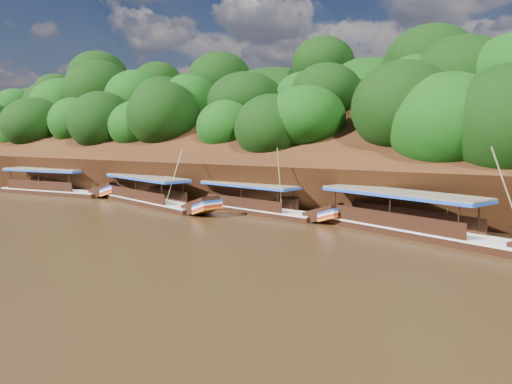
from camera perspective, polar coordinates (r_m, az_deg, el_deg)
ground at (r=30.79m, az=-4.59°, el=-4.96°), size 160.00×160.00×0.00m
riverbank at (r=50.53m, az=10.68°, el=1.69°), size 120.00×30.06×19.40m
boat_0 at (r=31.57m, az=18.63°, el=-3.90°), size 15.99×7.57×6.04m
boat_1 at (r=38.57m, az=0.77°, el=-1.77°), size 13.51×4.40×5.63m
boat_2 at (r=43.73m, az=-11.34°, el=-0.85°), size 15.59×6.57×5.32m
boat_3 at (r=54.74m, az=-21.64°, el=0.35°), size 14.77×3.88×3.10m
reeds at (r=40.52m, az=-1.03°, el=-0.83°), size 49.02×2.40×2.03m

